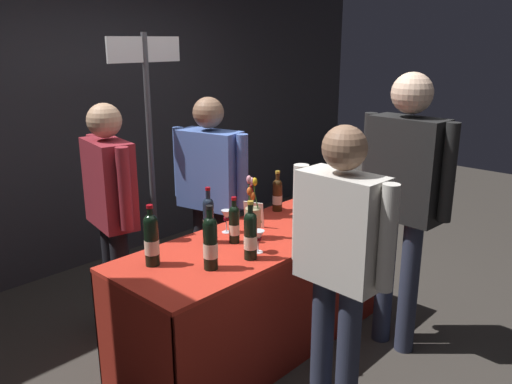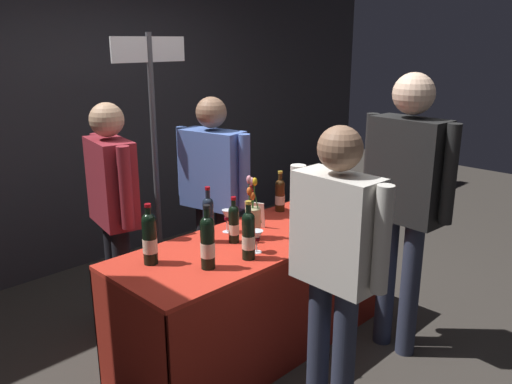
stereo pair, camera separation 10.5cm
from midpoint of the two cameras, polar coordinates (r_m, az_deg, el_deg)
ground_plane at (r=3.64m, az=0.86°, el=-16.33°), size 12.00×12.00×0.00m
back_partition at (r=4.78m, az=-17.62°, el=9.50°), size 7.74×0.12×2.92m
tasting_table at (r=3.39m, az=0.90°, el=-8.72°), size 1.90×0.71×0.77m
featured_wine_bottle at (r=3.19m, az=-4.28°, el=-2.96°), size 0.07×0.07×0.35m
display_bottle_0 at (r=3.77m, az=3.44°, el=-0.27°), size 0.07×0.07×0.30m
display_bottle_1 at (r=3.37m, az=7.91°, el=-2.39°), size 0.08×0.08×0.30m
display_bottle_2 at (r=2.94m, az=0.21°, el=-4.68°), size 0.08×0.08×0.34m
display_bottle_3 at (r=3.18m, az=-1.49°, el=-3.42°), size 0.07×0.07×0.29m
display_bottle_4 at (r=2.92m, az=-10.53°, el=-4.94°), size 0.08×0.08×0.35m
display_bottle_5 at (r=2.82m, az=-4.24°, el=-5.41°), size 0.08×0.08×0.36m
wine_glass_near_vendor at (r=3.35m, az=-2.30°, el=-2.67°), size 0.06×0.06×0.15m
wine_glass_mid at (r=3.04m, az=1.07°, el=-4.90°), size 0.08×0.08×0.13m
wine_glass_near_taster at (r=3.45m, az=8.92°, el=-2.28°), size 0.07×0.07×0.15m
flower_vase at (r=3.24m, az=0.58°, el=-2.81°), size 0.10×0.10×0.41m
brochure_stand at (r=3.45m, az=0.75°, el=-2.46°), size 0.08×0.14×0.18m
vendor_presenter at (r=3.77m, az=-3.93°, el=0.76°), size 0.30×0.62×1.59m
vendor_assistant at (r=3.53m, az=-14.51°, el=-0.89°), size 0.29×0.58×1.59m
taster_foreground_right at (r=2.63m, az=9.80°, el=-6.63°), size 0.22×0.60×1.59m
taster_foreground_left at (r=3.32m, az=16.91°, el=0.30°), size 0.25×0.62×1.79m
booth_signpost at (r=3.98m, az=-10.35°, el=6.18°), size 0.61×0.04×2.02m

